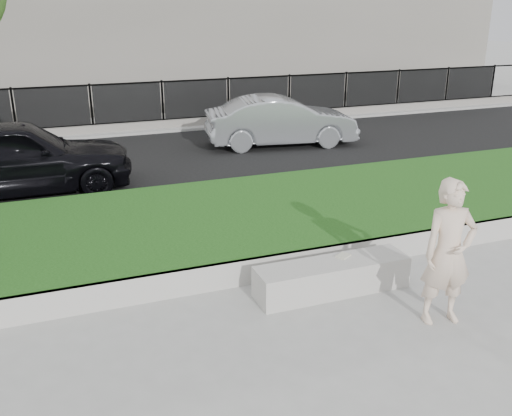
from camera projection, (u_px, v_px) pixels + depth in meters
name	position (u px, v px, depth m)	size (l,w,h in m)	color
ground	(240.00, 325.00, 7.34)	(90.00, 90.00, 0.00)	gray
grass_bank	(183.00, 229.00, 9.91)	(34.00, 4.00, 0.40)	black
grass_kerb	(216.00, 277.00, 8.19)	(34.00, 0.08, 0.40)	#A8A49D
street	(132.00, 162.00, 14.81)	(34.00, 7.00, 0.04)	black
far_pavement	(110.00, 127.00, 18.75)	(34.00, 3.00, 0.12)	gray
iron_fence	(112.00, 118.00, 17.71)	(32.00, 0.30, 1.50)	slate
stone_bench	(332.00, 277.00, 8.13)	(2.25, 0.56, 0.46)	#A8A49D
man	(448.00, 253.00, 7.15)	(0.70, 0.46, 1.92)	beige
book	(343.00, 256.00, 8.22)	(0.21, 0.15, 0.02)	beige
car_dark	(15.00, 157.00, 12.01)	(1.92, 4.77, 1.63)	black
car_silver	(281.00, 121.00, 16.19)	(1.48, 4.24, 1.40)	gray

